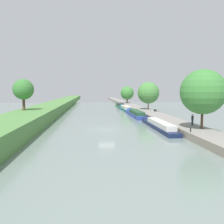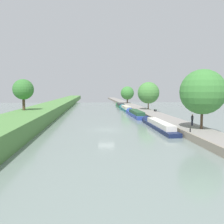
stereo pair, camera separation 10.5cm
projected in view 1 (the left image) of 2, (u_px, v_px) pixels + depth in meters
The scene contains 16 objects.
ground_plane at pixel (107, 130), 36.27m from camera, with size 160.00×160.00×0.00m, color slate.
left_grassy_bank at pixel (18, 123), 35.01m from camera, with size 6.91×260.00×2.27m.
right_towpath at pixel (181, 126), 37.26m from camera, with size 4.14×260.00×0.86m.
stone_quay at pixel (167, 126), 37.06m from camera, with size 0.25×260.00×0.91m.
narrowboat_navy at pixel (158, 125), 37.61m from camera, with size 1.81×16.10×1.87m.
narrowboat_blue at pixel (135, 114), 55.34m from camera, with size 2.17×15.93×2.12m.
narrowboat_teal at pixel (125, 108), 72.08m from camera, with size 2.15×15.05×2.09m.
narrowboat_green at pixel (120, 105), 85.63m from camera, with size 2.20×12.19×2.16m.
tree_rightbank_near at pixel (203, 92), 31.26m from camera, with size 5.95×5.95×7.91m.
tree_rightbank_midnear at pixel (148, 93), 63.43m from camera, with size 5.77×5.77×7.32m.
tree_rightbank_midfar at pixel (127, 93), 94.31m from camera, with size 5.27×5.27×6.62m.
tree_leftbank_downstream at pixel (23, 90), 44.04m from camera, with size 3.82×3.82×5.79m.
person_walking at pixel (192, 120), 34.67m from camera, with size 0.34×0.34×1.66m.
mooring_bollard_near at pixel (191, 130), 29.30m from camera, with size 0.16×0.16×0.45m.
mooring_bollard_far at pixel (123, 103), 91.07m from camera, with size 0.16×0.16×0.45m.
park_bench at pixel (155, 110), 57.89m from camera, with size 0.44×1.50×0.47m.
Camera 1 is at (-2.36, -35.80, 6.02)m, focal length 38.10 mm.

